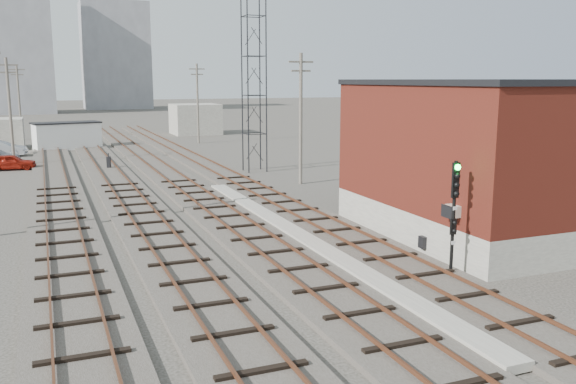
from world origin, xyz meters
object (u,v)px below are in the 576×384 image
switch_stand (109,163)px  car_silver (2,149)px  site_trailer (67,135)px  signal_mast (454,208)px  car_red (11,162)px

switch_stand → car_silver: size_ratio=0.28×
switch_stand → site_trailer: size_ratio=0.18×
switch_stand → car_silver: (-8.56, 12.94, 0.14)m
switch_stand → signal_mast: bearing=-54.5°
signal_mast → car_silver: size_ratio=0.96×
site_trailer → car_silver: bearing=-156.6°
signal_mast → switch_stand: size_ratio=3.38×
switch_stand → car_silver: 15.51m
site_trailer → car_silver: 7.48m
site_trailer → signal_mast: bearing=-88.9°
signal_mast → car_red: 39.45m
car_red → car_silver: size_ratio=0.83×
site_trailer → car_silver: size_ratio=1.60×
car_red → switch_stand: bearing=-106.2°
switch_stand → car_silver: car_silver is taller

